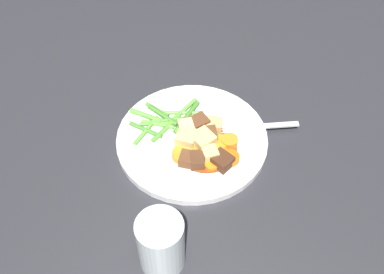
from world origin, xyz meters
name	(u,v)px	position (x,y,z in m)	size (l,w,h in m)	color
ground_plane	(192,142)	(0.00, 0.00, 0.00)	(3.00, 3.00, 0.00)	#2D2D33
dinner_plate	(192,139)	(0.00, 0.00, 0.01)	(0.26, 0.26, 0.01)	white
stew_sauce	(206,148)	(0.03, -0.01, 0.01)	(0.10, 0.10, 0.00)	brown
carrot_slice_0	(229,141)	(0.06, 0.02, 0.02)	(0.03, 0.03, 0.01)	orange
carrot_slice_1	(219,155)	(0.06, -0.02, 0.02)	(0.03, 0.03, 0.01)	orange
carrot_slice_2	(182,155)	(0.01, -0.05, 0.02)	(0.03, 0.03, 0.01)	orange
carrot_slice_3	(212,164)	(0.06, -0.04, 0.02)	(0.03, 0.03, 0.01)	orange
carrot_slice_4	(191,154)	(0.02, -0.04, 0.02)	(0.04, 0.04, 0.01)	orange
carrot_slice_5	(230,158)	(0.08, -0.01, 0.02)	(0.03, 0.03, 0.01)	orange
carrot_slice_6	(220,143)	(0.05, 0.01, 0.02)	(0.03, 0.03, 0.01)	orange
potato_chunk_0	(214,126)	(0.02, 0.03, 0.02)	(0.03, 0.03, 0.02)	#DBBC6B
potato_chunk_1	(187,140)	(0.00, -0.02, 0.03)	(0.03, 0.03, 0.03)	#E5CC7A
potato_chunk_2	(210,155)	(0.05, -0.03, 0.02)	(0.02, 0.02, 0.02)	#E5CC7A
potato_chunk_3	(203,141)	(0.03, -0.01, 0.03)	(0.03, 0.03, 0.03)	#E5CC7A
potato_chunk_4	(185,131)	(-0.01, 0.00, 0.03)	(0.03, 0.02, 0.03)	#EAD68C
meat_chunk_0	(197,125)	(0.00, 0.02, 0.03)	(0.04, 0.03, 0.03)	brown
meat_chunk_1	(222,161)	(0.07, -0.03, 0.02)	(0.03, 0.03, 0.02)	#4C2B19
meat_chunk_2	(208,135)	(0.03, 0.01, 0.02)	(0.03, 0.03, 0.02)	brown
meat_chunk_3	(197,160)	(0.04, -0.05, 0.02)	(0.03, 0.02, 0.02)	#56331E
meat_chunk_4	(188,159)	(0.02, -0.05, 0.02)	(0.03, 0.03, 0.02)	brown
green_bean_0	(158,124)	(-0.06, -0.01, 0.02)	(0.01, 0.01, 0.06)	#66AD42
green_bean_1	(181,113)	(-0.04, 0.04, 0.02)	(0.01, 0.01, 0.08)	#66AD42
green_bean_2	(166,128)	(-0.05, -0.01, 0.02)	(0.01, 0.01, 0.07)	#599E38
green_bean_3	(161,124)	(-0.06, 0.00, 0.02)	(0.01, 0.01, 0.08)	#599E38
green_bean_4	(146,130)	(-0.08, -0.03, 0.02)	(0.01, 0.01, 0.06)	#4C8E33
green_bean_5	(157,110)	(-0.08, 0.02, 0.02)	(0.01, 0.01, 0.05)	#599E38
green_bean_6	(146,130)	(-0.07, -0.03, 0.02)	(0.01, 0.01, 0.07)	#66AD42
green_bean_7	(181,112)	(-0.04, 0.04, 0.02)	(0.01, 0.01, 0.08)	#66AD42
green_bean_8	(146,115)	(-0.09, 0.00, 0.02)	(0.01, 0.01, 0.06)	#66AD42
green_bean_9	(187,117)	(-0.03, 0.03, 0.02)	(0.01, 0.01, 0.08)	#4C8E33
green_bean_10	(163,115)	(-0.07, 0.02, 0.02)	(0.01, 0.01, 0.07)	#4C8E33
green_bean_11	(169,120)	(-0.05, 0.01, 0.02)	(0.01, 0.01, 0.07)	#4C8E33
fork	(245,127)	(0.07, 0.06, 0.01)	(0.15, 0.11, 0.00)	silver
water_glass	(161,243)	(0.07, -0.21, 0.05)	(0.06, 0.06, 0.09)	silver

